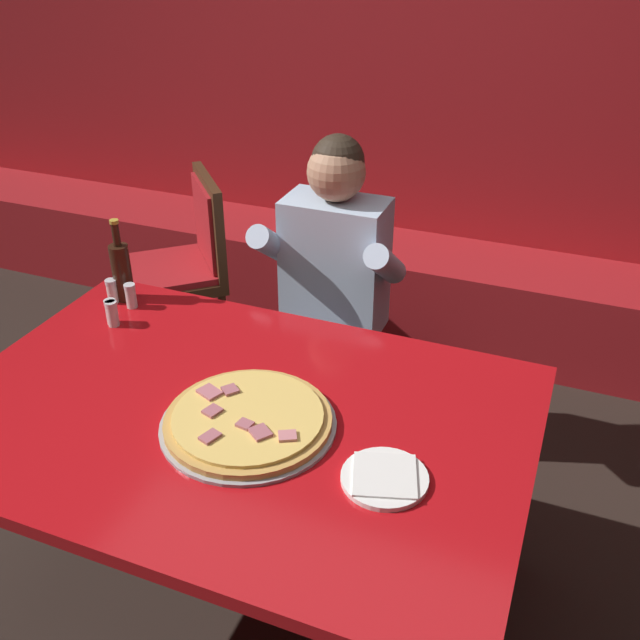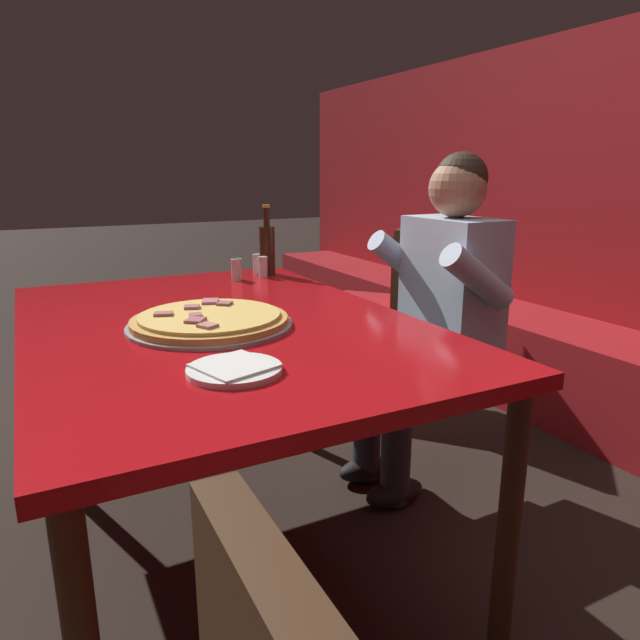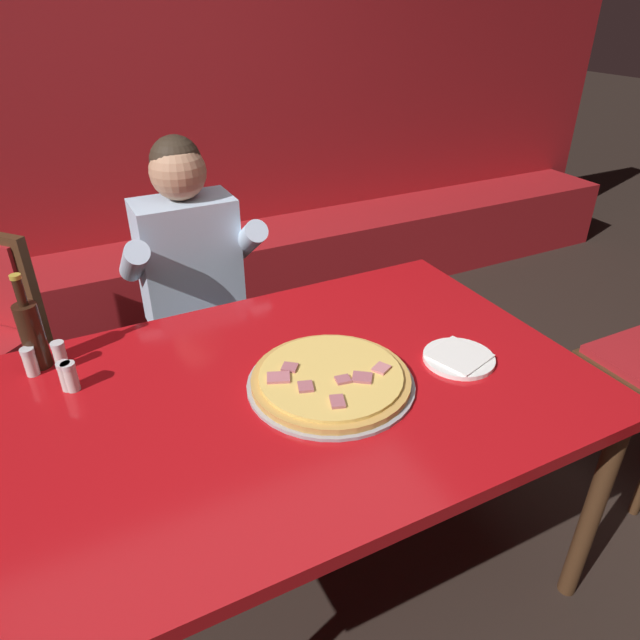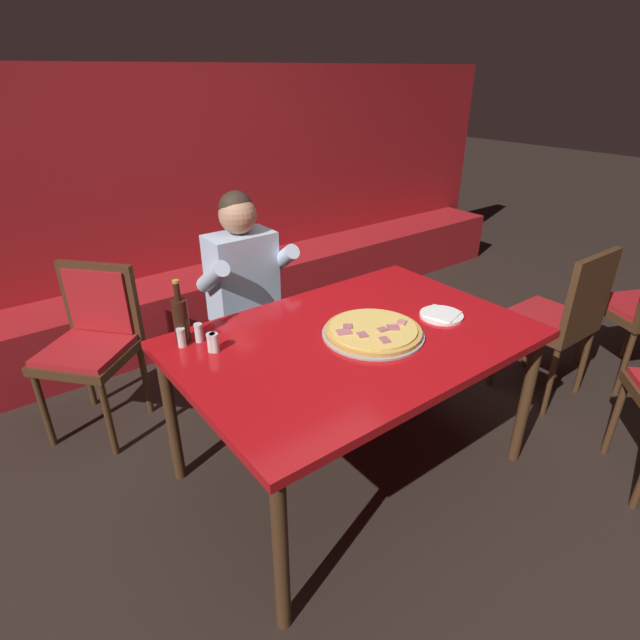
% 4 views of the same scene
% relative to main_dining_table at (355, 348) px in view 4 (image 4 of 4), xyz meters
% --- Properties ---
extents(ground_plane, '(24.00, 24.00, 0.00)m').
position_rel_main_dining_table_xyz_m(ground_plane, '(0.00, 0.00, -0.71)').
color(ground_plane, black).
extents(booth_wall_panel, '(6.80, 0.16, 1.90)m').
position_rel_main_dining_table_xyz_m(booth_wall_panel, '(0.00, 2.18, 0.24)').
color(booth_wall_panel, '#A3191E').
rests_on(booth_wall_panel, ground_plane).
extents(booth_bench, '(6.46, 0.48, 0.46)m').
position_rel_main_dining_table_xyz_m(booth_bench, '(0.00, 1.86, -0.48)').
color(booth_bench, '#A3191E').
rests_on(booth_bench, ground_plane).
extents(main_dining_table, '(1.59, 1.07, 0.78)m').
position_rel_main_dining_table_xyz_m(main_dining_table, '(0.00, 0.00, 0.00)').
color(main_dining_table, '#422816').
rests_on(main_dining_table, ground_plane).
extents(pizza, '(0.46, 0.46, 0.05)m').
position_rel_main_dining_table_xyz_m(pizza, '(0.07, -0.04, 0.08)').
color(pizza, '#9E9EA3').
rests_on(pizza, main_dining_table).
extents(plate_white_paper, '(0.21, 0.21, 0.02)m').
position_rel_main_dining_table_xyz_m(plate_white_paper, '(0.46, -0.11, 0.08)').
color(plate_white_paper, white).
rests_on(plate_white_paper, main_dining_table).
extents(beer_bottle, '(0.07, 0.07, 0.29)m').
position_rel_main_dining_table_xyz_m(beer_bottle, '(-0.64, 0.42, 0.18)').
color(beer_bottle, black).
rests_on(beer_bottle, main_dining_table).
extents(shaker_black_pepper, '(0.04, 0.04, 0.09)m').
position_rel_main_dining_table_xyz_m(shaker_black_pepper, '(-0.66, 0.38, 0.11)').
color(shaker_black_pepper, silver).
rests_on(shaker_black_pepper, main_dining_table).
extents(shaker_parmesan, '(0.04, 0.04, 0.09)m').
position_rel_main_dining_table_xyz_m(shaker_parmesan, '(-0.58, 0.38, 0.11)').
color(shaker_parmesan, silver).
rests_on(shaker_parmesan, main_dining_table).
extents(shaker_oregano, '(0.04, 0.04, 0.09)m').
position_rel_main_dining_table_xyz_m(shaker_oregano, '(-0.58, 0.27, 0.11)').
color(shaker_oregano, silver).
rests_on(shaker_oregano, main_dining_table).
extents(shaker_red_pepper_flakes, '(0.04, 0.04, 0.09)m').
position_rel_main_dining_table_xyz_m(shaker_red_pepper_flakes, '(-0.57, 0.26, 0.11)').
color(shaker_red_pepper_flakes, silver).
rests_on(shaker_red_pepper_flakes, main_dining_table).
extents(diner_seated_blue_shirt, '(0.53, 0.53, 1.27)m').
position_rel_main_dining_table_xyz_m(diner_seated_blue_shirt, '(-0.06, 0.85, -0.01)').
color(diner_seated_blue_shirt, black).
rests_on(diner_seated_blue_shirt, ground_plane).
extents(dining_chair_side_aisle, '(0.62, 0.62, 0.94)m').
position_rel_main_dining_table_xyz_m(dining_chair_side_aisle, '(-0.87, 1.16, -0.15)').
color(dining_chair_side_aisle, '#422816').
rests_on(dining_chair_side_aisle, ground_plane).
extents(dining_chair_by_booth, '(0.44, 0.44, 0.97)m').
position_rel_main_dining_table_xyz_m(dining_chair_by_booth, '(1.41, -0.25, -0.14)').
color(dining_chair_by_booth, '#422816').
rests_on(dining_chair_by_booth, ground_plane).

